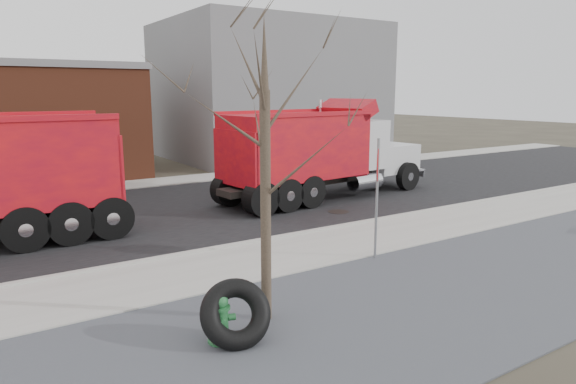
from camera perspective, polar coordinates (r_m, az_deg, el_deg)
ground at (r=13.05m, az=3.99°, el=-6.64°), size 120.00×120.00×0.00m
gravel_verge at (r=10.63m, az=15.56°, el=-11.17°), size 60.00×5.00×0.03m
sidewalk at (r=13.24m, az=3.34°, el=-6.24°), size 60.00×2.50×0.06m
curb at (r=14.25m, az=0.25°, el=-4.85°), size 60.00×0.15×0.11m
road at (r=18.31m, az=-7.88°, el=-1.51°), size 60.00×9.40×0.02m
far_sidewalk at (r=23.51m, az=-13.78°, el=1.12°), size 60.00×2.00×0.06m
building_grey at (r=32.44m, az=-2.31°, el=11.12°), size 12.00×10.00×8.00m
bare_tree at (r=8.52m, az=-2.57°, el=6.56°), size 3.20×3.20×5.20m
fire_hydrant at (r=8.48m, az=-7.43°, el=-14.01°), size 0.47×0.46×0.83m
truck_tire at (r=8.39m, az=-5.83°, el=-13.32°), size 1.31×1.11×1.14m
stop_sign at (r=12.22m, az=9.91°, el=1.52°), size 0.59×0.57×2.91m
dump_truck_red_a at (r=19.21m, az=3.52°, el=4.74°), size 9.14×3.35×3.64m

